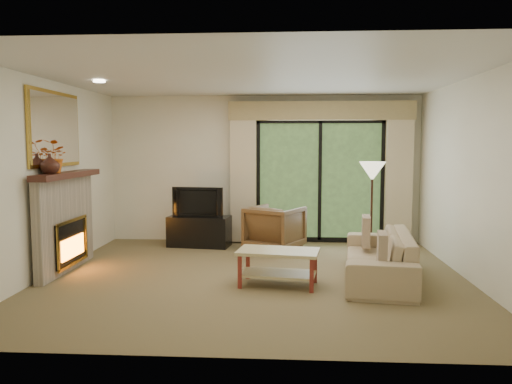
# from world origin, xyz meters

# --- Properties ---
(floor) EXTENTS (5.50, 5.50, 0.00)m
(floor) POSITION_xyz_m (0.00, 0.00, 0.00)
(floor) COLOR brown
(floor) RESTS_ON ground
(ceiling) EXTENTS (5.50, 5.50, 0.00)m
(ceiling) POSITION_xyz_m (0.00, 0.00, 2.60)
(ceiling) COLOR silver
(ceiling) RESTS_ON ground
(wall_back) EXTENTS (5.00, 0.00, 5.00)m
(wall_back) POSITION_xyz_m (0.00, 2.50, 1.30)
(wall_back) COLOR #F2EACD
(wall_back) RESTS_ON ground
(wall_front) EXTENTS (5.00, 0.00, 5.00)m
(wall_front) POSITION_xyz_m (0.00, -2.50, 1.30)
(wall_front) COLOR #F2EACD
(wall_front) RESTS_ON ground
(wall_left) EXTENTS (0.00, 5.00, 5.00)m
(wall_left) POSITION_xyz_m (-2.75, 0.00, 1.30)
(wall_left) COLOR #F2EACD
(wall_left) RESTS_ON ground
(wall_right) EXTENTS (0.00, 5.00, 5.00)m
(wall_right) POSITION_xyz_m (2.75, 0.00, 1.30)
(wall_right) COLOR #F2EACD
(wall_right) RESTS_ON ground
(fireplace) EXTENTS (0.24, 1.70, 1.37)m
(fireplace) POSITION_xyz_m (-2.63, 0.20, 0.69)
(fireplace) COLOR gray
(fireplace) RESTS_ON floor
(mirror) EXTENTS (0.07, 1.45, 1.02)m
(mirror) POSITION_xyz_m (-2.71, 0.20, 1.95)
(mirror) COLOR gold
(mirror) RESTS_ON wall_left
(sliding_door) EXTENTS (2.26, 0.10, 2.16)m
(sliding_door) POSITION_xyz_m (1.00, 2.45, 1.10)
(sliding_door) COLOR black
(sliding_door) RESTS_ON floor
(curtain_left) EXTENTS (0.45, 0.18, 2.35)m
(curtain_left) POSITION_xyz_m (-0.35, 2.34, 1.20)
(curtain_left) COLOR beige
(curtain_left) RESTS_ON floor
(curtain_right) EXTENTS (0.45, 0.18, 2.35)m
(curtain_right) POSITION_xyz_m (2.35, 2.34, 1.20)
(curtain_right) COLOR beige
(curtain_right) RESTS_ON floor
(cornice) EXTENTS (3.20, 0.24, 0.32)m
(cornice) POSITION_xyz_m (1.00, 2.36, 2.32)
(cornice) COLOR tan
(cornice) RESTS_ON wall_back
(media_console) EXTENTS (1.09, 0.60, 0.52)m
(media_console) POSITION_xyz_m (-1.08, 1.95, 0.26)
(media_console) COLOR black
(media_console) RESTS_ON floor
(tv) EXTENTS (0.89, 0.23, 0.51)m
(tv) POSITION_xyz_m (-1.08, 1.95, 0.77)
(tv) COLOR black
(tv) RESTS_ON media_console
(armchair) EXTENTS (1.08, 1.09, 0.74)m
(armchair) POSITION_xyz_m (0.22, 1.68, 0.37)
(armchair) COLOR brown
(armchair) RESTS_ON floor
(sofa) EXTENTS (1.08, 2.18, 0.61)m
(sofa) POSITION_xyz_m (1.61, 0.02, 0.30)
(sofa) COLOR tan
(sofa) RESTS_ON floor
(pillow_near) EXTENTS (0.15, 0.40, 0.39)m
(pillow_near) POSITION_xyz_m (1.54, -0.59, 0.52)
(pillow_near) COLOR brown
(pillow_near) RESTS_ON sofa
(pillow_far) EXTENTS (0.16, 0.43, 0.42)m
(pillow_far) POSITION_xyz_m (1.54, 0.62, 0.53)
(pillow_far) COLOR brown
(pillow_far) RESTS_ON sofa
(coffee_table) EXTENTS (1.06, 0.68, 0.44)m
(coffee_table) POSITION_xyz_m (0.32, -0.36, 0.22)
(coffee_table) COLOR tan
(coffee_table) RESTS_ON floor
(floor_lamp) EXTENTS (0.46, 0.46, 1.48)m
(floor_lamp) POSITION_xyz_m (1.71, 1.21, 0.74)
(floor_lamp) COLOR #F9F2C8
(floor_lamp) RESTS_ON floor
(vase) EXTENTS (0.27, 0.27, 0.26)m
(vase) POSITION_xyz_m (-2.61, -0.22, 1.50)
(vase) COLOR #3B1C15
(vase) RESTS_ON fireplace
(branches) EXTENTS (0.47, 0.44, 0.43)m
(branches) POSITION_xyz_m (-2.61, -0.08, 1.59)
(branches) COLOR #CB5E17
(branches) RESTS_ON fireplace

